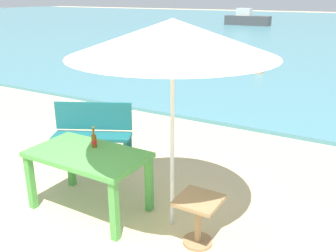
{
  "coord_description": "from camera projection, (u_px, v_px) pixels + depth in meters",
  "views": [
    {
      "loc": [
        2.57,
        -1.66,
        2.52
      ],
      "look_at": [
        -0.13,
        3.0,
        0.6
      ],
      "focal_mm": 39.75,
      "sensor_mm": 36.0,
      "label": 1
    }
  ],
  "objects": [
    {
      "name": "picnic_table_green",
      "position": [
        88.0,
        161.0,
        4.41
      ],
      "size": [
        1.4,
        0.8,
        0.76
      ],
      "color": "#4C9E47",
      "rests_on": "ground_plane"
    },
    {
      "name": "boat_fishing_trawler",
      "position": [
        247.0,
        19.0,
        30.48
      ],
      "size": [
        3.67,
        1.0,
        1.34
      ],
      "color": "#4C4C4C",
      "rests_on": "sea_water"
    },
    {
      "name": "bench_teal_center",
      "position": [
        93.0,
        129.0,
        5.75
      ],
      "size": [
        1.23,
        0.86,
        0.95
      ],
      "color": "#196066",
      "rests_on": "ground_plane"
    },
    {
      "name": "swimmer_person",
      "position": [
        259.0,
        69.0,
        12.02
      ],
      "size": [
        0.34,
        0.34,
        0.41
      ],
      "color": "tan",
      "rests_on": "sea_water"
    },
    {
      "name": "side_table_wood",
      "position": [
        198.0,
        214.0,
        3.87
      ],
      "size": [
        0.44,
        0.44,
        0.54
      ],
      "color": "#9E7A51",
      "rests_on": "ground_plane"
    },
    {
      "name": "patio_umbrella",
      "position": [
        173.0,
        38.0,
        3.61
      ],
      "size": [
        2.1,
        2.1,
        2.3
      ],
      "color": "silver",
      "rests_on": "ground_plane"
    },
    {
      "name": "beer_bottle_amber",
      "position": [
        94.0,
        140.0,
        4.49
      ],
      "size": [
        0.07,
        0.07,
        0.26
      ],
      "color": "brown",
      "rests_on": "picnic_table_green"
    }
  ]
}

